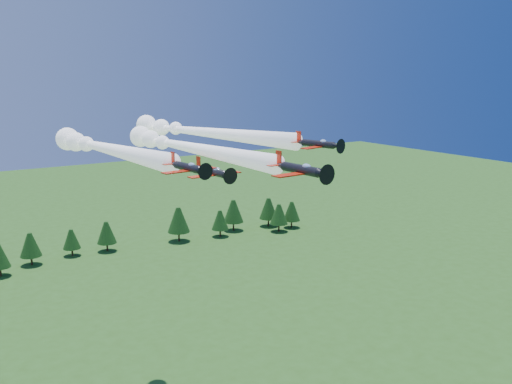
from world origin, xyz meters
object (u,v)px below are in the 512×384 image
plane_lead (187,147)px  plane_left (102,147)px  plane_right (199,131)px  plane_slot (213,172)px

plane_lead → plane_left: size_ratio=1.17×
plane_right → plane_slot: bearing=-124.7°
plane_lead → plane_right: 9.74m
plane_left → plane_slot: 17.23m
plane_left → plane_right: plane_right is taller
plane_lead → plane_slot: size_ratio=5.46×
plane_left → plane_slot: size_ratio=4.66×
plane_lead → plane_slot: 10.00m
plane_left → plane_lead: bearing=-18.2°
plane_right → plane_slot: 18.87m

